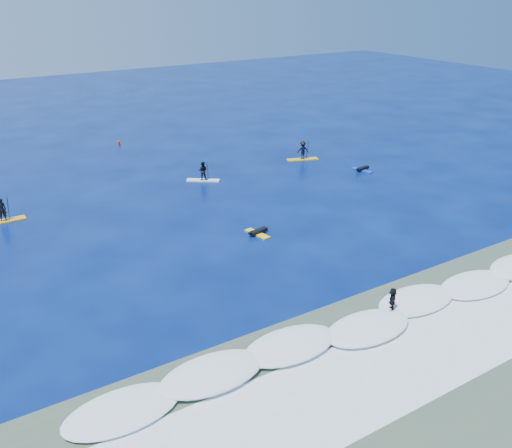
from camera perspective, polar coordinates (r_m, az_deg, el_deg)
ground at (r=37.12m, az=3.55°, el=-1.71°), size 160.00×160.00×0.00m
shallow_water at (r=28.57m, az=20.63°, el=-11.58°), size 90.00×13.00×0.01m
breaking_wave at (r=30.61m, az=14.73°, el=-8.30°), size 40.00×6.00×0.30m
whitewater at (r=29.04m, az=19.06°, el=-10.73°), size 34.00×5.00×0.02m
sup_paddler_left at (r=43.47m, az=-24.03°, el=0.96°), size 2.93×0.78×2.05m
sup_paddler_center at (r=48.27m, az=-5.33°, el=5.13°), size 2.62×2.19×1.93m
sup_paddler_right at (r=54.09m, az=4.70°, el=7.24°), size 3.03×1.68×2.07m
prone_paddler_near at (r=37.94m, az=0.15°, el=-0.85°), size 1.58×2.04×0.42m
prone_paddler_far at (r=51.77m, az=10.56°, el=5.42°), size 1.61×2.09×0.42m
wave_surfer at (r=29.73m, az=13.47°, el=-7.46°), size 1.65×1.60×1.30m
marker_buoy at (r=60.55m, az=-13.58°, el=7.90°), size 0.28×0.28×0.68m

